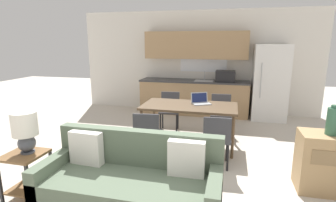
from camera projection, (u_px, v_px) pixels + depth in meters
The scene contains 13 objects.
wall_back at pixel (196, 62), 7.09m from camera, with size 6.40×0.07×2.70m.
kitchen_counter at pixel (195, 82), 6.91m from camera, with size 2.84×0.65×2.15m.
refrigerator at pixel (270, 83), 6.37m from camera, with size 0.80×0.73×1.83m.
dining_table at pixel (189, 108), 4.73m from camera, with size 1.68×0.89×0.77m.
couch at pixel (132, 182), 2.92m from camera, with size 1.98×0.80×0.88m.
side_table at pixel (26, 168), 3.17m from camera, with size 0.44×0.44×0.57m.
table_lamp at pixel (25, 129), 3.09m from camera, with size 0.29×0.29×0.51m.
vase at pixel (333, 121), 3.18m from camera, with size 0.15×0.15×0.37m.
dining_chair_near_left at pixel (148, 133), 4.13m from camera, with size 0.48×0.48×0.82m.
dining_chair_far_right at pixel (221, 112), 5.38m from camera, with size 0.45×0.45×0.82m.
dining_chair_near_right at pixel (217, 137), 3.94m from camera, with size 0.45×0.45×0.82m.
dining_chair_far_left at pixel (170, 109), 5.63m from camera, with size 0.47×0.47×0.82m.
laptop at pixel (200, 101), 4.82m from camera, with size 0.40×0.37×0.20m.
Camera 1 is at (0.96, -2.49, 1.87)m, focal length 28.00 mm.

